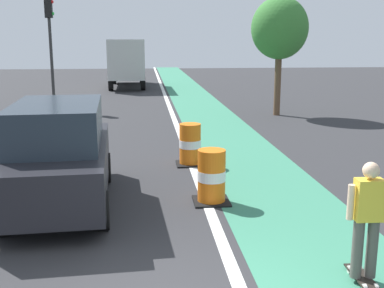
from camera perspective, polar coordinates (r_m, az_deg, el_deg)
name	(u,v)px	position (r m, az deg, el deg)	size (l,w,h in m)	color
bike_lane_strip	(219,129)	(17.63, 3.26, 1.74)	(2.50, 80.00, 0.01)	#387F60
lane_divider_stripe	(179,130)	(17.46, -1.61, 1.66)	(0.20, 80.00, 0.01)	silver
skateboarder_on_lane	(367,219)	(6.83, 20.09, -8.37)	(0.57, 0.81, 1.69)	black
parked_suv_nearest	(59,154)	(9.77, -15.50, -1.15)	(2.12, 4.70, 2.04)	black
traffic_barrel_front	(211,177)	(9.67, 2.33, -3.93)	(0.73, 0.73, 1.09)	orange
traffic_barrel_mid	(190,145)	(12.57, -0.22, -0.10)	(0.73, 0.73, 1.09)	orange
delivery_truck_down_block	(127,60)	(33.60, -7.75, 9.85)	(2.48, 7.64, 3.23)	beige
traffic_light_corner	(50,33)	(23.67, -16.50, 12.48)	(0.41, 0.32, 5.10)	#2D2D2D
street_tree_sidewalk	(280,29)	(21.08, 10.37, 13.31)	(2.40, 2.40, 5.00)	brown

